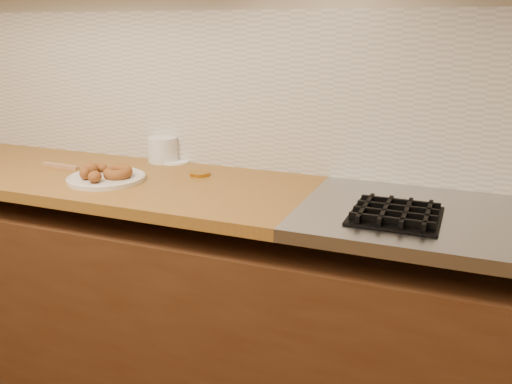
% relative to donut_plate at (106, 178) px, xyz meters
% --- Properties ---
extents(wall_back, '(4.00, 0.02, 2.70)m').
position_rel_donut_plate_xyz_m(wall_back, '(0.24, 0.38, 0.44)').
color(wall_back, tan).
rests_on(wall_back, ground).
extents(base_cabinet, '(3.60, 0.60, 0.77)m').
position_rel_donut_plate_xyz_m(base_cabinet, '(0.24, 0.07, -0.52)').
color(base_cabinet, '#482A16').
rests_on(base_cabinet, floor).
extents(butcher_block, '(2.30, 0.62, 0.04)m').
position_rel_donut_plate_xyz_m(butcher_block, '(-0.41, 0.07, -0.03)').
color(butcher_block, olive).
rests_on(butcher_block, base_cabinet).
extents(backsplash, '(3.60, 0.02, 0.60)m').
position_rel_donut_plate_xyz_m(backsplash, '(0.24, 0.37, 0.29)').
color(backsplash, beige).
rests_on(backsplash, wall_back).
extents(donut_plate, '(0.28, 0.28, 0.02)m').
position_rel_donut_plate_xyz_m(donut_plate, '(0.00, 0.00, 0.00)').
color(donut_plate, beige).
rests_on(donut_plate, butcher_block).
extents(ring_donut, '(0.11, 0.12, 0.05)m').
position_rel_donut_plate_xyz_m(ring_donut, '(0.05, 0.01, 0.03)').
color(ring_donut, brown).
rests_on(ring_donut, donut_plate).
extents(fried_dough_chunks, '(0.16, 0.19, 0.05)m').
position_rel_donut_plate_xyz_m(fried_dough_chunks, '(-0.04, -0.03, 0.03)').
color(fried_dough_chunks, brown).
rests_on(fried_dough_chunks, donut_plate).
extents(plastic_tub, '(0.16, 0.16, 0.10)m').
position_rel_donut_plate_xyz_m(plastic_tub, '(0.04, 0.33, 0.04)').
color(plastic_tub, silver).
rests_on(plastic_tub, butcher_block).
extents(tub_lid, '(0.15, 0.15, 0.01)m').
position_rel_donut_plate_xyz_m(tub_lid, '(0.09, 0.34, -0.00)').
color(tub_lid, white).
rests_on(tub_lid, butcher_block).
extents(brass_jar_lid, '(0.08, 0.08, 0.01)m').
position_rel_donut_plate_xyz_m(brass_jar_lid, '(0.28, 0.19, -0.00)').
color(brass_jar_lid, '#B68322').
rests_on(brass_jar_lid, butcher_block).
extents(wooden_utensil, '(0.18, 0.03, 0.01)m').
position_rel_donut_plate_xyz_m(wooden_utensil, '(-0.29, 0.09, -0.00)').
color(wooden_utensil, '#A6764E').
rests_on(wooden_utensil, butcher_block).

